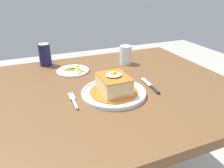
{
  "coord_description": "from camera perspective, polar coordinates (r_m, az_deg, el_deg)",
  "views": [
    {
      "loc": [
        -0.3,
        -0.82,
        1.18
      ],
      "look_at": [
        0.01,
        -0.06,
        0.79
      ],
      "focal_mm": 34.53,
      "sensor_mm": 36.0,
      "label": 1
    }
  ],
  "objects": [
    {
      "name": "side_plate_fries",
      "position": [
        1.16,
        -10.28,
        3.5
      ],
      "size": [
        0.17,
        0.17,
        0.02
      ],
      "color": "white",
      "rests_on": "dining_table"
    },
    {
      "name": "soda_can",
      "position": [
        1.28,
        -17.34,
        7.42
      ],
      "size": [
        0.07,
        0.07,
        0.12
      ],
      "color": "#191E51",
      "rests_on": "dining_table"
    },
    {
      "name": "drinking_glass",
      "position": [
        1.25,
        3.61,
        7.39
      ],
      "size": [
        0.07,
        0.07,
        0.1
      ],
      "color": "gold",
      "rests_on": "dining_table"
    },
    {
      "name": "main_plate",
      "position": [
        0.91,
        0.48,
        -2.26
      ],
      "size": [
        0.27,
        0.27,
        0.02
      ],
      "color": "white",
      "rests_on": "dining_table"
    },
    {
      "name": "sandwich_meal",
      "position": [
        0.89,
        0.48,
        -0.17
      ],
      "size": [
        0.2,
        0.2,
        0.1
      ],
      "color": "#C66B23",
      "rests_on": "main_plate"
    },
    {
      "name": "dining_table",
      "position": [
        1.03,
        -1.71,
        -6.17
      ],
      "size": [
        1.2,
        0.94,
        0.75
      ],
      "color": "brown",
      "rests_on": "ground_plane"
    },
    {
      "name": "knife",
      "position": [
        0.98,
        10.64,
        -0.83
      ],
      "size": [
        0.03,
        0.17,
        0.01
      ],
      "color": "#262628",
      "rests_on": "dining_table"
    },
    {
      "name": "fork",
      "position": [
        0.86,
        -10.02,
        -4.59
      ],
      "size": [
        0.02,
        0.14,
        0.01
      ],
      "color": "silver",
      "rests_on": "dining_table"
    }
  ]
}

